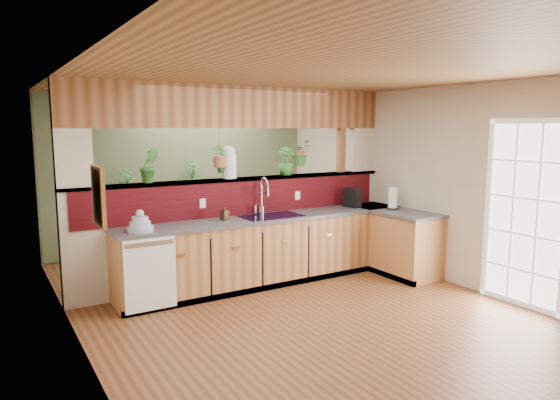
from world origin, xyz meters
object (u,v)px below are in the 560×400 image
faucet (263,195)px  dish_stack (140,225)px  soap_dispenser (225,213)px  glass_jar (229,162)px  coffee_maker (353,199)px  shelving_console (164,223)px  paper_towel (393,199)px

faucet → dish_stack: bearing=-171.5°
dish_stack → soap_dispenser: dish_stack is taller
dish_stack → glass_jar: (1.34, 0.48, 0.63)m
faucet → soap_dispenser: (-0.61, -0.10, -0.18)m
soap_dispenser → coffee_maker: 2.05m
dish_stack → soap_dispenser: 1.12m
coffee_maker → dish_stack: bearing=167.0°
glass_jar → shelving_console: glass_jar is taller
coffee_maker → glass_jar: bearing=153.7°
coffee_maker → paper_towel: paper_towel is taller
soap_dispenser → paper_towel: 2.47m
coffee_maker → glass_jar: (-1.82, 0.35, 0.58)m
faucet → glass_jar: glass_jar is taller
soap_dispenser → coffee_maker: size_ratio=0.68×
faucet → paper_towel: bearing=-17.7°
paper_towel → soap_dispenser: bearing=169.0°
faucet → dish_stack: faucet is taller
dish_stack → soap_dispenser: (1.11, 0.15, 0.02)m
dish_stack → paper_towel: bearing=-5.1°
faucet → dish_stack: size_ratio=1.76×
dish_stack → coffee_maker: coffee_maker is taller
faucet → dish_stack: (-1.72, -0.26, -0.19)m
faucet → shelving_console: size_ratio=0.32×
shelving_console → paper_towel: bearing=-40.1°
paper_towel → glass_jar: (-2.19, 0.80, 0.55)m
shelving_console → glass_jar: bearing=-74.0°
dish_stack → glass_jar: 1.56m
dish_stack → coffee_maker: (3.16, 0.13, 0.05)m
paper_towel → shelving_console: size_ratio=0.21×
faucet → coffee_maker: 1.45m
shelving_console → dish_stack: bearing=-106.5°
paper_towel → shelving_console: paper_towel is taller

